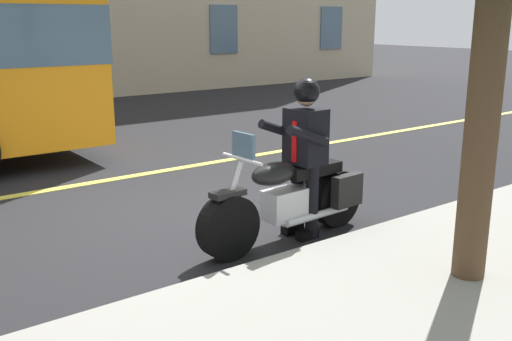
% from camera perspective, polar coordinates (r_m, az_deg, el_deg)
% --- Properties ---
extents(ground_plane, '(80.00, 80.00, 0.00)m').
position_cam_1_polar(ground_plane, '(7.38, -6.99, -4.10)').
color(ground_plane, black).
extents(lane_center_stripe, '(60.00, 0.16, 0.01)m').
position_cam_1_polar(lane_center_stripe, '(9.10, -13.29, -0.77)').
color(lane_center_stripe, '#E5DB4C').
rests_on(lane_center_stripe, ground_plane).
extents(motorcycle_main, '(2.22, 0.66, 1.26)m').
position_cam_1_polar(motorcycle_main, '(6.35, 3.40, -2.81)').
color(motorcycle_main, black).
rests_on(motorcycle_main, ground_plane).
extents(rider_main, '(0.64, 0.57, 1.74)m').
position_cam_1_polar(rider_main, '(6.33, 4.72, 2.57)').
color(rider_main, black).
rests_on(rider_main, ground_plane).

